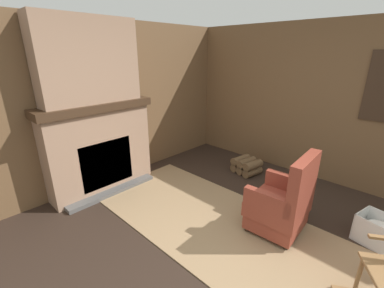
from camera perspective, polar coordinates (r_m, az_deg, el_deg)
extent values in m
plane|color=#2D2119|center=(2.85, 9.56, -27.06)|extent=(14.00, 14.00, 0.00)
cube|color=brown|center=(4.20, -22.14, 7.43)|extent=(0.06, 6.05, 2.54)
cube|color=brown|center=(4.62, 30.46, 7.16)|extent=(6.05, 0.06, 2.54)
cube|color=#9E7A60|center=(4.18, -19.74, -1.46)|extent=(0.38, 1.57, 1.27)
cube|color=black|center=(4.11, -18.52, -4.06)|extent=(0.08, 0.82, 0.71)
cube|color=#565451|center=(4.21, -17.06, -10.09)|extent=(0.16, 1.41, 0.06)
cube|color=#3D2819|center=(4.00, -20.89, 7.80)|extent=(0.48, 1.67, 0.11)
cube|color=#9E7A60|center=(3.93, -22.05, 16.74)|extent=(0.33, 1.38, 1.14)
cube|color=#997A56|center=(3.38, 7.53, -18.06)|extent=(3.87, 1.58, 0.01)
cube|color=brown|center=(3.41, 18.20, -15.03)|extent=(0.61, 0.66, 0.24)
cube|color=brown|center=(3.33, 18.48, -12.90)|extent=(0.64, 0.70, 0.18)
cube|color=brown|center=(3.08, 23.46, -7.99)|extent=(0.16, 0.67, 0.60)
cube|color=brown|center=(3.00, 16.38, -12.18)|extent=(0.55, 0.12, 0.20)
cube|color=brown|center=(3.48, 20.35, -8.02)|extent=(0.55, 0.12, 0.20)
cylinder|color=#332319|center=(3.37, 12.10, -17.98)|extent=(0.05, 0.05, 0.06)
cylinder|color=#332319|center=(3.77, 16.10, -13.86)|extent=(0.05, 0.05, 0.06)
cylinder|color=#332319|center=(3.23, 20.14, -20.76)|extent=(0.05, 0.05, 0.06)
cylinder|color=#332319|center=(3.65, 23.25, -16.06)|extent=(0.05, 0.05, 0.06)
cylinder|color=olive|center=(2.92, 33.14, -23.06)|extent=(0.05, 0.05, 0.38)
cylinder|color=brown|center=(4.85, 10.67, -4.85)|extent=(0.21, 0.40, 0.14)
cylinder|color=brown|center=(4.76, 11.95, -5.43)|extent=(0.21, 0.40, 0.14)
cylinder|color=brown|center=(4.67, 13.29, -6.03)|extent=(0.21, 0.40, 0.14)
cylinder|color=brown|center=(4.80, 10.76, -3.49)|extent=(0.21, 0.40, 0.14)
cylinder|color=brown|center=(4.71, 12.06, -4.05)|extent=(0.21, 0.40, 0.14)
cylinder|color=brown|center=(4.62, 13.41, -4.63)|extent=(0.21, 0.40, 0.14)
cube|color=white|center=(3.78, 36.17, -17.63)|extent=(0.57, 0.45, 0.01)
cube|color=white|center=(3.76, 33.21, -14.23)|extent=(0.09, 0.33, 0.33)
cube|color=white|center=(3.56, 35.66, -16.71)|extent=(0.49, 0.13, 0.33)
ellipsoid|color=white|center=(3.69, 36.75, -15.40)|extent=(0.45, 0.36, 0.20)
ellipsoid|color=#99B29E|center=(3.90, -25.23, 8.35)|extent=(0.09, 0.09, 0.08)
cylinder|color=white|center=(3.88, -25.47, 9.96)|extent=(0.05, 0.05, 0.15)
cube|color=black|center=(4.09, -19.09, 9.85)|extent=(0.13, 0.22, 0.11)
cube|color=silver|center=(4.03, -18.63, 9.85)|extent=(0.01, 0.04, 0.02)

